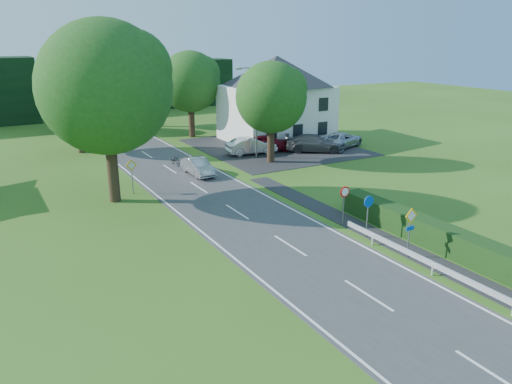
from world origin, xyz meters
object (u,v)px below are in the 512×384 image
streetlight (255,108)px  motorcycle (175,160)px  parasol (272,140)px  moving_car (198,166)px  parked_car_red (267,142)px  parked_car_silver_a (251,146)px  parked_car_grey (314,143)px  parked_car_silver_b (341,140)px

streetlight → motorcycle: (-7.18, 0.94, -3.99)m
parasol → moving_car: bearing=-152.3°
motorcycle → parked_car_red: parked_car_red is taller
parasol → streetlight: bearing=-143.2°
parked_car_silver_a → parked_car_grey: bearing=-102.5°
parked_car_silver_a → parasol: 3.18m
streetlight → parked_car_red: 4.66m
parked_car_silver_a → parked_car_silver_b: 9.32m
parked_car_silver_b → moving_car: bearing=77.3°
moving_car → parked_car_red: size_ratio=0.84×
moving_car → motorcycle: size_ratio=2.45×
streetlight → parked_car_silver_a: size_ratio=1.70×
parasol → parked_car_grey: bearing=-48.9°
motorcycle → parked_car_silver_b: parked_car_silver_b is taller
streetlight → parked_car_silver_b: streetlight is taller
motorcycle → streetlight: bearing=-10.8°
parked_car_silver_b → parasol: size_ratio=2.79×
streetlight → parasol: (3.39, 2.54, -3.57)m
moving_car → parked_car_grey: 12.99m
parked_car_silver_a → parked_car_silver_b: (9.16, -1.74, -0.04)m
moving_car → parked_car_silver_b: bearing=8.2°
motorcycle → parasol: bearing=5.3°
parked_car_silver_a → parked_car_grey: 6.06m
streetlight → parked_car_silver_b: size_ratio=1.51×
parked_car_silver_a → motorcycle: bearing=100.7°
streetlight → parked_car_silver_a: 3.94m
parked_car_red → parked_car_grey: parked_car_red is taller
moving_car → parked_car_grey: size_ratio=0.73×
motorcycle → parked_car_grey: 13.38m
parked_car_red → parasol: (1.03, 0.76, 0.03)m
moving_car → parked_car_grey: bearing=9.3°
streetlight → parked_car_silver_a: bearing=74.4°
moving_car → motorcycle: (-0.49, 3.70, -0.23)m
parked_car_silver_a → parked_car_silver_b: bearing=-93.8°
parked_car_red → parked_car_silver_a: (-1.96, -0.34, -0.05)m
parked_car_silver_a → parasol: (2.99, 1.10, 0.08)m
parked_car_silver_b → parasol: parasol is taller
motorcycle → parked_car_grey: (13.29, -1.53, 0.37)m
moving_car → parked_car_grey: (12.80, 2.18, 0.14)m
parked_car_grey → parasol: 4.14m
parked_car_red → parked_car_silver_b: parked_car_red is taller
parked_car_red → parked_car_silver_a: size_ratio=1.03×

